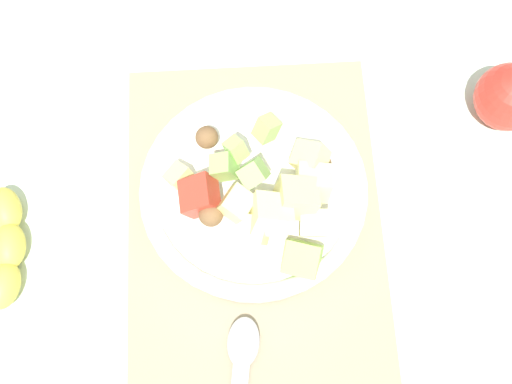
% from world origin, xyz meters
% --- Properties ---
extents(ground_plane, '(2.40, 2.40, 0.00)m').
position_xyz_m(ground_plane, '(0.00, 0.00, 0.00)').
color(ground_plane, silver).
extents(placemat, '(0.42, 0.30, 0.01)m').
position_xyz_m(placemat, '(0.00, 0.00, 0.00)').
color(placemat, gray).
rests_on(placemat, ground_plane).
extents(salad_bowl, '(0.26, 0.26, 0.12)m').
position_xyz_m(salad_bowl, '(-0.02, 0.00, 0.05)').
color(salad_bowl, white).
rests_on(salad_bowl, placemat).
extents(whole_apple, '(0.08, 0.08, 0.09)m').
position_xyz_m(whole_apple, '(-0.12, 0.32, 0.04)').
color(whole_apple, red).
rests_on(whole_apple, ground_plane).
extents(banana_whole, '(0.15, 0.05, 0.04)m').
position_xyz_m(banana_whole, '(0.02, -0.29, 0.02)').
color(banana_whole, yellow).
rests_on(banana_whole, ground_plane).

